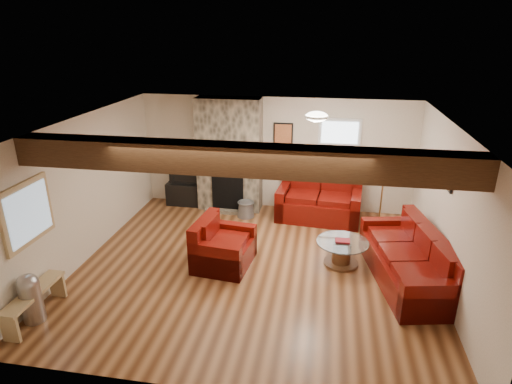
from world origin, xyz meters
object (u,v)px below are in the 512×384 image
loveseat (319,198)px  television (189,173)px  floor_lamp (385,163)px  sofa_three (407,257)px  armchair_red (224,243)px  coffee_table (342,253)px  tv_cabinet (190,194)px

loveseat → television: 3.01m
floor_lamp → sofa_three: bearing=-82.3°
armchair_red → television: television is taller
television → floor_lamp: floor_lamp is taller
coffee_table → television: 4.10m
floor_lamp → television: bearing=170.7°
tv_cabinet → television: television is taller
armchair_red → television: size_ratio=1.17×
sofa_three → tv_cabinet: (-4.45, 2.53, -0.17)m
television → armchair_red: bearing=-60.6°
armchair_red → tv_cabinet: armchair_red is taller
sofa_three → floor_lamp: floor_lamp is taller
loveseat → armchair_red: loveseat is taller
television → coffee_table: bearing=-32.3°
loveseat → tv_cabinet: 3.00m
sofa_three → loveseat: (-1.48, 2.23, 0.03)m
armchair_red → floor_lamp: (2.78, 1.84, 1.02)m
coffee_table → armchair_red: bearing=-170.0°
loveseat → armchair_red: (-1.55, -2.23, -0.05)m
sofa_three → coffee_table: (-1.02, 0.35, -0.22)m
sofa_three → television: (-4.45, 2.53, 0.34)m
loveseat → coffee_table: bearing=-71.1°
armchair_red → floor_lamp: bearing=-50.2°
tv_cabinet → television: size_ratio=1.19×
floor_lamp → tv_cabinet: bearing=170.7°
loveseat → armchair_red: 2.71m
floor_lamp → armchair_red: bearing=-146.4°
sofa_three → tv_cabinet: sofa_three is taller
tv_cabinet → sofa_three: bearing=-29.6°
floor_lamp → coffee_table: bearing=-117.3°
coffee_table → sofa_three: bearing=-19.2°
sofa_three → coffee_table: bearing=-120.6°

